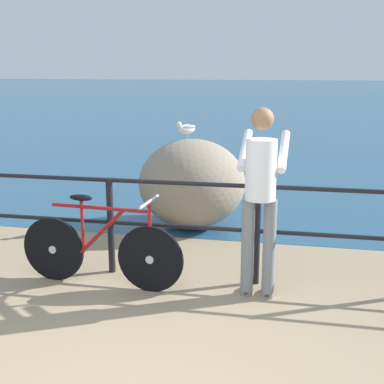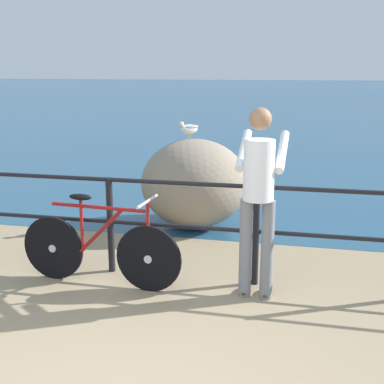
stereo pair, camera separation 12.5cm
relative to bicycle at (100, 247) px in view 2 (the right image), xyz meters
The scene contains 7 objects.
ground_plane 18.18m from the bicycle, 87.67° to the left, with size 120.00×120.00×0.10m, color #937F60.
sea_surface 46.58m from the bicycle, 89.09° to the left, with size 120.00×90.00×0.01m, color navy.
promenade_railing 0.85m from the bicycle, 25.41° to the left, with size 7.66×0.07×1.02m.
bicycle is the anchor object (origin of this frame).
person_at_railing 1.65m from the bicycle, ahead, with size 0.46×0.65×1.78m.
breakwater_boulder_main 2.20m from the bicycle, 77.14° to the left, with size 1.44×1.43×1.19m.
seagull 2.41m from the bicycle, 79.63° to the left, with size 0.29×0.29×0.23m.
Camera 2 is at (1.19, -2.60, 2.11)m, focal length 47.70 mm.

